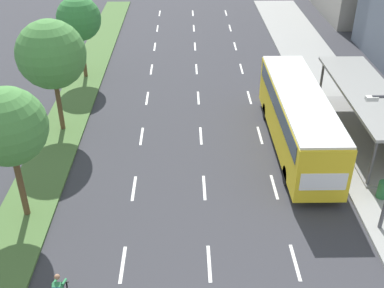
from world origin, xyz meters
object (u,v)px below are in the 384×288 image
object	(u,v)px
bus	(298,115)
trash_bin	(383,190)
bus_shelter	(369,109)
median_tree_fourth	(79,19)
median_tree_third	(51,55)
median_tree_second	(7,127)

from	to	relation	value
bus	trash_bin	bearing A→B (deg)	-56.46
bus	bus_shelter	bearing A→B (deg)	12.88
trash_bin	bus	bearing A→B (deg)	123.54
bus_shelter	median_tree_fourth	bearing A→B (deg)	152.79
median_tree_fourth	trash_bin	bearing A→B (deg)	-41.80
bus	median_tree_third	size ratio (longest dim) A/B	1.71
bus	median_tree_third	xyz separation A→B (m)	(-13.53, 2.21, 2.71)
bus_shelter	median_tree_second	size ratio (longest dim) A/B	1.70
bus	median_tree_second	world-z (taller)	median_tree_second
bus	median_tree_second	bearing A→B (deg)	-156.94
median_tree_second	trash_bin	bearing A→B (deg)	3.08
median_tree_second	median_tree_fourth	xyz separation A→B (m)	(-0.10, 15.87, -0.24)
trash_bin	median_tree_third	bearing A→B (deg)	157.18
bus	median_tree_third	world-z (taller)	median_tree_third
bus_shelter	median_tree_second	xyz separation A→B (m)	(-17.72, -6.70, 2.79)
median_tree_third	trash_bin	xyz separation A→B (m)	(16.73, -7.04, -4.20)
bus_shelter	bus	distance (m)	4.39
median_tree_fourth	trash_bin	world-z (taller)	median_tree_fourth
median_tree_second	bus_shelter	bearing A→B (deg)	20.71
bus_shelter	median_tree_second	bearing A→B (deg)	-159.29
median_tree_second	median_tree_fourth	size ratio (longest dim) A/B	1.06
bus_shelter	trash_bin	xyz separation A→B (m)	(-1.08, -5.81, -1.29)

